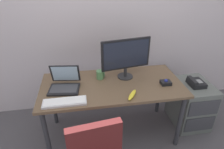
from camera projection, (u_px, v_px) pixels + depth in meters
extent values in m
plane|color=#4B484C|center=(112.00, 132.00, 2.48)|extent=(8.00, 8.00, 0.00)
cube|color=beige|center=(103.00, 9.00, 2.42)|extent=(6.00, 0.10, 2.80)
cube|color=brown|center=(112.00, 85.00, 2.14)|extent=(1.55, 0.73, 0.03)
cylinder|color=#2D2D33|center=(47.00, 138.00, 1.95)|extent=(0.05, 0.05, 0.70)
cylinder|color=#2D2D33|center=(180.00, 122.00, 2.15)|extent=(0.05, 0.05, 0.70)
cylinder|color=#2D2D33|center=(53.00, 101.00, 2.48)|extent=(0.05, 0.05, 0.70)
cylinder|color=#2D2D33|center=(159.00, 91.00, 2.68)|extent=(0.05, 0.05, 0.70)
cube|color=#5B5F5B|center=(190.00, 103.00, 2.53)|extent=(0.42, 0.52, 0.59)
cube|color=#38383D|center=(204.00, 108.00, 2.24)|extent=(0.38, 0.01, 0.20)
cube|color=#38383D|center=(200.00, 124.00, 2.36)|extent=(0.38, 0.01, 0.20)
cube|color=black|center=(196.00, 83.00, 2.36)|extent=(0.17, 0.20, 0.06)
cube|color=black|center=(192.00, 80.00, 2.33)|extent=(0.05, 0.18, 0.04)
cube|color=gray|center=(199.00, 81.00, 2.34)|extent=(0.07, 0.08, 0.01)
cube|color=#5A1D1D|center=(95.00, 147.00, 1.42)|extent=(0.40, 0.11, 0.42)
cylinder|color=#262628|center=(125.00, 76.00, 2.27)|extent=(0.18, 0.18, 0.01)
cylinder|color=#262628|center=(125.00, 72.00, 2.24)|extent=(0.04, 0.04, 0.10)
cube|color=black|center=(126.00, 54.00, 2.13)|extent=(0.56, 0.12, 0.35)
cube|color=#1E2333|center=(126.00, 55.00, 2.12)|extent=(0.52, 0.09, 0.30)
cube|color=silver|center=(65.00, 102.00, 1.82)|extent=(0.41, 0.14, 0.02)
cube|color=white|center=(65.00, 101.00, 1.82)|extent=(0.38, 0.12, 0.01)
cube|color=black|center=(64.00, 89.00, 2.02)|extent=(0.34, 0.26, 0.02)
cube|color=#38383D|center=(64.00, 88.00, 2.01)|extent=(0.29, 0.20, 0.00)
cube|color=black|center=(65.00, 73.00, 2.08)|extent=(0.32, 0.11, 0.22)
cube|color=silver|center=(65.00, 74.00, 2.08)|extent=(0.28, 0.09, 0.19)
cube|color=black|center=(166.00, 83.00, 2.12)|extent=(0.11, 0.09, 0.04)
sphere|color=navy|center=(166.00, 81.00, 2.10)|extent=(0.04, 0.04, 0.04)
cylinder|color=#508751|center=(100.00, 75.00, 2.22)|extent=(0.08, 0.08, 0.10)
torus|color=#4B794F|center=(104.00, 74.00, 2.22)|extent=(0.01, 0.06, 0.06)
ellipsoid|color=yellow|center=(132.00, 95.00, 1.91)|extent=(0.14, 0.18, 0.04)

